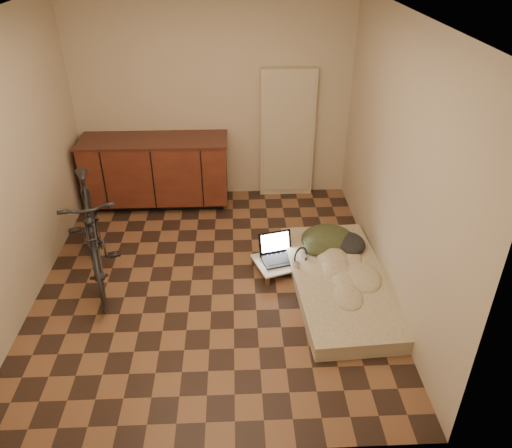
{
  "coord_description": "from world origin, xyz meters",
  "views": [
    {
      "loc": [
        0.27,
        -4.19,
        3.21
      ],
      "look_at": [
        0.46,
        0.2,
        0.55
      ],
      "focal_mm": 35.0,
      "sensor_mm": 36.0,
      "label": 1
    }
  ],
  "objects_px": {
    "futon": "(340,282)",
    "laptop": "(278,254)",
    "lap_desk": "(287,260)",
    "bicycle": "(91,226)"
  },
  "relations": [
    {
      "from": "futon",
      "to": "laptop",
      "type": "distance_m",
      "value": 0.74
    },
    {
      "from": "futon",
      "to": "laptop",
      "type": "relative_size",
      "value": 4.57
    },
    {
      "from": "futon",
      "to": "lap_desk",
      "type": "xyz_separation_m",
      "value": [
        -0.5,
        0.39,
        0.02
      ]
    },
    {
      "from": "futon",
      "to": "bicycle",
      "type": "bearing_deg",
      "value": 168.03
    },
    {
      "from": "bicycle",
      "to": "laptop",
      "type": "relative_size",
      "value": 4.21
    },
    {
      "from": "futon",
      "to": "lap_desk",
      "type": "relative_size",
      "value": 2.5
    },
    {
      "from": "futon",
      "to": "lap_desk",
      "type": "height_order",
      "value": "futon"
    },
    {
      "from": "bicycle",
      "to": "lap_desk",
      "type": "xyz_separation_m",
      "value": [
        2.0,
        0.01,
        -0.49
      ]
    },
    {
      "from": "laptop",
      "to": "lap_desk",
      "type": "bearing_deg",
      "value": -31.64
    },
    {
      "from": "bicycle",
      "to": "lap_desk",
      "type": "bearing_deg",
      "value": -16.58
    }
  ]
}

